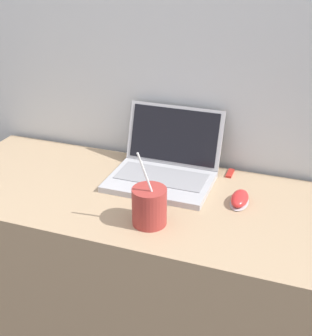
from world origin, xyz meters
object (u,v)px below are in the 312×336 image
(usb_stick, at_px, (230,173))
(drink_cup, at_px, (149,206))
(computer_mouse, at_px, (240,199))
(laptop, at_px, (165,165))

(usb_stick, bearing_deg, drink_cup, -112.14)
(drink_cup, xyz_separation_m, usb_stick, (0.16, 0.38, -0.05))
(computer_mouse, height_order, usb_stick, computer_mouse)
(computer_mouse, bearing_deg, drink_cup, -138.37)
(usb_stick, bearing_deg, computer_mouse, -69.75)
(computer_mouse, xyz_separation_m, usb_stick, (-0.07, 0.18, -0.01))
(usb_stick, bearing_deg, laptop, -153.76)
(laptop, bearing_deg, drink_cup, -79.95)
(laptop, bearing_deg, usb_stick, 26.24)
(laptop, xyz_separation_m, usb_stick, (0.21, 0.10, -0.04))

